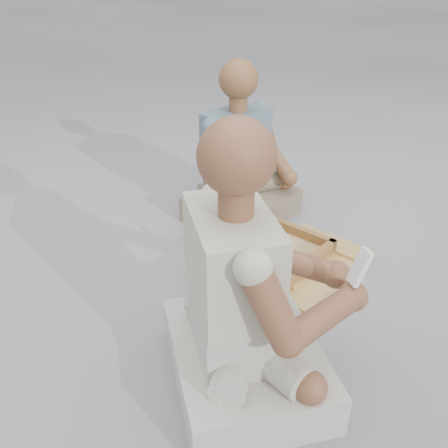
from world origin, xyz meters
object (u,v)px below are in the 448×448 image
tool_tray (266,256)px  companion (241,169)px  carved_panel (305,265)px  craftsman (246,306)px

tool_tray → companion: companion is taller
carved_panel → craftsman: 0.79m
tool_tray → companion: size_ratio=0.77×
carved_panel → tool_tray: 0.18m
craftsman → carved_panel: bearing=141.9°
companion → craftsman: bearing=41.2°
carved_panel → tool_tray: (-0.15, 0.10, 0.04)m
craftsman → companion: size_ratio=1.11×
tool_tray → craftsman: 0.73m
craftsman → companion: bearing=165.4°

